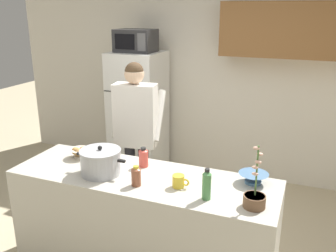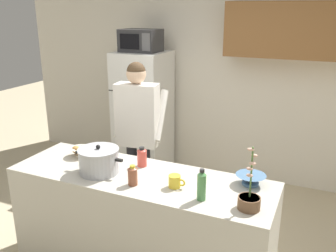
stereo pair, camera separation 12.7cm
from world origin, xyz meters
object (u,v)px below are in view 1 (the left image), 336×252
(microwave, at_px, (136,41))
(person_near_pot, at_px, (136,123))
(coffee_mug, at_px, (179,181))
(bottle_mid_counter, at_px, (143,157))
(bread_bowl, at_px, (79,152))
(bottle_near_edge, at_px, (207,184))
(cooking_pot, at_px, (101,162))
(empty_bowl, at_px, (253,177))
(potted_orchid, at_px, (255,198))
(bottle_far_corner, at_px, (136,176))
(refrigerator, at_px, (138,114))

(microwave, relative_size, person_near_pot, 0.28)
(coffee_mug, relative_size, bottle_mid_counter, 0.78)
(bread_bowl, bearing_deg, bottle_near_edge, -13.21)
(cooking_pot, xyz_separation_m, bottle_near_edge, (0.90, -0.08, 0.01))
(empty_bowl, distance_m, potted_orchid, 0.36)
(cooking_pot, height_order, coffee_mug, cooking_pot)
(empty_bowl, bearing_deg, bottle_far_corner, -155.73)
(refrigerator, relative_size, potted_orchid, 3.77)
(refrigerator, height_order, microwave, microwave)
(potted_orchid, bearing_deg, bottle_near_edge, -177.54)
(coffee_mug, relative_size, empty_bowl, 0.58)
(refrigerator, xyz_separation_m, coffee_mug, (1.28, -1.92, 0.14))
(cooking_pot, height_order, potted_orchid, potted_orchid)
(refrigerator, relative_size, coffee_mug, 12.64)
(coffee_mug, bearing_deg, empty_bowl, 28.35)
(empty_bowl, distance_m, bottle_far_corner, 0.88)
(refrigerator, xyz_separation_m, cooking_pot, (0.62, -1.93, 0.19))
(bottle_far_corner, bearing_deg, person_near_pot, 116.64)
(bottle_far_corner, bearing_deg, empty_bowl, 24.27)
(person_near_pot, xyz_separation_m, bottle_mid_counter, (0.40, -0.67, -0.05))
(bread_bowl, bearing_deg, coffee_mug, -11.11)
(person_near_pot, bearing_deg, bottle_near_edge, -43.81)
(empty_bowl, bearing_deg, potted_orchid, -79.71)
(refrigerator, bearing_deg, potted_orchid, -47.26)
(cooking_pot, bearing_deg, bottle_near_edge, -5.32)
(refrigerator, distance_m, bottle_far_corner, 2.24)
(person_near_pot, relative_size, bottle_far_corner, 10.65)
(refrigerator, height_order, empty_bowl, refrigerator)
(microwave, height_order, empty_bowl, microwave)
(bottle_far_corner, bearing_deg, bottle_near_edge, -0.23)
(microwave, xyz_separation_m, empty_bowl, (1.78, -1.63, -0.83))
(bottle_near_edge, distance_m, potted_orchid, 0.33)
(cooking_pot, xyz_separation_m, potted_orchid, (1.22, -0.07, -0.03))
(refrigerator, height_order, person_near_pot, person_near_pot)
(cooking_pot, height_order, bread_bowl, cooking_pot)
(bread_bowl, height_order, empty_bowl, bread_bowl)
(bottle_mid_counter, bearing_deg, refrigerator, 117.67)
(refrigerator, xyz_separation_m, potted_orchid, (1.85, -2.00, 0.16))
(potted_orchid, bearing_deg, bottle_mid_counter, 161.66)
(bottle_far_corner, bearing_deg, coffee_mug, 16.95)
(coffee_mug, distance_m, bottle_far_corner, 0.32)
(empty_bowl, bearing_deg, refrigerator, 137.26)
(refrigerator, height_order, potted_orchid, refrigerator)
(bottle_mid_counter, relative_size, bottle_far_corner, 1.06)
(person_near_pot, bearing_deg, coffee_mug, -48.39)
(coffee_mug, height_order, bottle_mid_counter, bottle_mid_counter)
(coffee_mug, relative_size, bottle_far_corner, 0.83)
(microwave, distance_m, bottle_far_corner, 2.36)
(bottle_near_edge, bearing_deg, microwave, 127.38)
(person_near_pot, xyz_separation_m, bottle_far_corner, (0.50, -1.00, -0.06))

